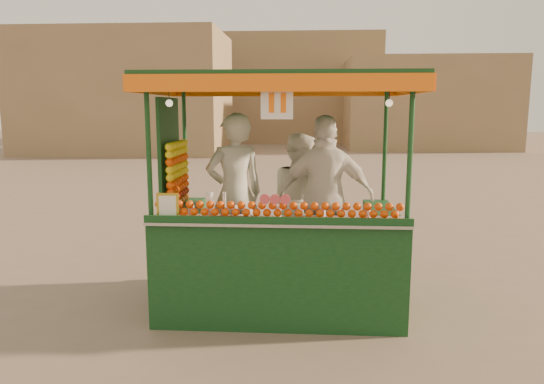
# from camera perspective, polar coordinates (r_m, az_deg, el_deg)

# --- Properties ---
(ground) EXTENTS (90.00, 90.00, 0.00)m
(ground) POSITION_cam_1_polar(r_m,az_deg,el_deg) (6.27, 2.54, -11.70)
(ground) COLOR #6F5C4F
(ground) RESTS_ON ground
(building_left) EXTENTS (10.00, 6.00, 6.00)m
(building_left) POSITION_cam_1_polar(r_m,az_deg,el_deg) (27.42, -16.01, 10.61)
(building_left) COLOR #987656
(building_left) RESTS_ON ground
(building_right) EXTENTS (9.00, 6.00, 5.00)m
(building_right) POSITION_cam_1_polar(r_m,az_deg,el_deg) (30.64, 16.91, 9.47)
(building_right) COLOR #987656
(building_right) RESTS_ON ground
(building_center) EXTENTS (14.00, 7.00, 7.00)m
(building_center) POSITION_cam_1_polar(r_m,az_deg,el_deg) (35.93, 0.31, 11.40)
(building_center) COLOR #987656
(building_center) RESTS_ON ground
(juice_cart) EXTENTS (2.87, 1.86, 2.61)m
(juice_cart) POSITION_cam_1_polar(r_m,az_deg,el_deg) (5.69, 0.17, -4.95)
(juice_cart) COLOR #0E3618
(juice_cart) RESTS_ON ground
(vendor_left) EXTENTS (0.82, 0.70, 1.90)m
(vendor_left) POSITION_cam_1_polar(r_m,az_deg,el_deg) (6.04, -4.22, -0.17)
(vendor_left) COLOR beige
(vendor_left) RESTS_ON ground
(vendor_middle) EXTENTS (0.99, 1.02, 1.66)m
(vendor_middle) POSITION_cam_1_polar(r_m,az_deg,el_deg) (6.34, 3.12, -0.82)
(vendor_middle) COLOR white
(vendor_middle) RESTS_ON ground
(vendor_right) EXTENTS (1.11, 0.46, 1.88)m
(vendor_right) POSITION_cam_1_polar(r_m,az_deg,el_deg) (5.85, 6.08, -0.60)
(vendor_right) COLOR white
(vendor_right) RESTS_ON ground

